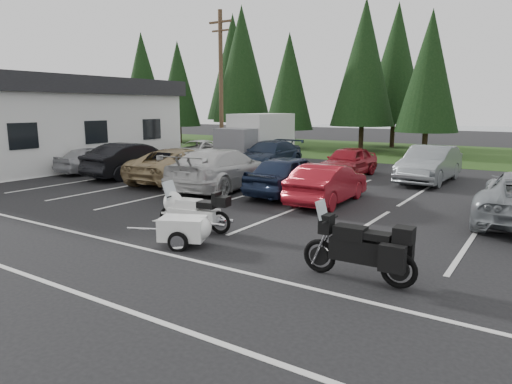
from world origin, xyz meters
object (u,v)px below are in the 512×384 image
object	(u,v)px
utility_pole	(221,84)
adventure_motorcycle	(358,242)
car_near_1	(134,160)
car_far_0	(197,152)
car_far_1	(269,155)
car_far_2	(348,162)
car_near_2	(182,165)
car_far_3	(430,164)
cargo_trailer	(183,231)
box_truck	(253,138)
touring_motorcycle	(194,207)
car_near_3	(222,169)
car_near_0	(94,159)
car_near_4	(290,175)
building	(24,122)
car_near_5	(328,183)

from	to	relation	value
utility_pole	adventure_motorcycle	size ratio (longest dim) A/B	3.60
car_near_1	utility_pole	bearing A→B (deg)	-85.23
car_far_0	adventure_motorcycle	world-z (taller)	adventure_motorcycle
car_far_1	car_far_2	size ratio (longest dim) A/B	1.23
car_near_2	car_far_3	xyz separation A→B (m)	(9.22, 6.02, 0.04)
car_near_2	cargo_trailer	size ratio (longest dim) A/B	3.53
car_near_2	adventure_motorcycle	xyz separation A→B (m)	(10.83, -6.95, -0.00)
car_far_0	car_far_3	size ratio (longest dim) A/B	0.98
box_truck	car_far_1	xyz separation A→B (m)	(2.50, -2.22, -0.70)
touring_motorcycle	car_far_3	bearing A→B (deg)	64.42
car_far_0	car_far_2	bearing A→B (deg)	-2.44
car_near_3	car_far_0	distance (m)	9.41
utility_pole	car_near_0	bearing A→B (deg)	-105.55
car_near_4	touring_motorcycle	world-z (taller)	car_near_4
car_near_4	cargo_trailer	distance (m)	7.26
car_near_1	car_near_3	bearing A→B (deg)	176.18
car_near_3	touring_motorcycle	distance (m)	6.35
car_far_0	adventure_motorcycle	bearing A→B (deg)	-41.09
building	touring_motorcycle	xyz separation A→B (m)	(17.48, -5.61, -1.78)
utility_pole	touring_motorcycle	xyz separation A→B (m)	(9.48, -13.61, -4.03)
car_near_1	car_near_2	world-z (taller)	car_near_1
car_near_1	adventure_motorcycle	distance (m)	15.51
box_truck	cargo_trailer	size ratio (longest dim) A/B	3.60
car_far_0	car_far_1	bearing A→B (deg)	-0.89
car_near_2	car_far_1	world-z (taller)	car_near_2
building	car_near_4	size ratio (longest dim) A/B	3.44
car_far_1	car_far_3	distance (m)	8.37
car_far_2	cargo_trailer	distance (m)	12.83
car_near_0	touring_motorcycle	bearing A→B (deg)	152.10
car_near_4	car_far_2	xyz separation A→B (m)	(0.06, 5.62, -0.05)
box_truck	adventure_motorcycle	xyz separation A→B (m)	(12.48, -15.12, -0.69)
touring_motorcycle	cargo_trailer	bearing A→B (deg)	-69.79
car_far_0	car_near_4	bearing A→B (deg)	-32.02
building	car_far_2	world-z (taller)	building
car_far_2	car_far_3	bearing A→B (deg)	8.17
car_far_2	car_near_1	bearing A→B (deg)	-143.96
box_truck	adventure_motorcycle	distance (m)	19.62
utility_pole	adventure_motorcycle	world-z (taller)	utility_pole
building	car_far_3	world-z (taller)	building
car_near_1	car_far_2	distance (m)	10.30
building	cargo_trailer	size ratio (longest dim) A/B	10.03
car_near_2	building	bearing A→B (deg)	-3.77
cargo_trailer	box_truck	bearing A→B (deg)	93.55
car_near_5	car_far_3	world-z (taller)	car_far_3
box_truck	car_near_4	world-z (taller)	box_truck
car_near_3	car_near_4	xyz separation A→B (m)	(2.85, 0.50, -0.06)
car_near_1	car_far_1	xyz separation A→B (m)	(3.91, 6.00, -0.07)
touring_motorcycle	adventure_motorcycle	distance (m)	5.10
utility_pole	car_near_3	size ratio (longest dim) A/B	1.56
utility_pole	car_far_3	distance (m)	13.54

